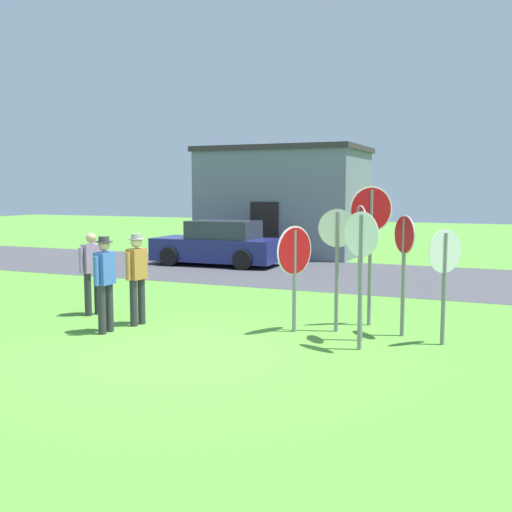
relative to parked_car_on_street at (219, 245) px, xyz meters
The scene contains 14 objects.
ground_plane 11.36m from the parked_car_on_street, 66.46° to the right, with size 80.00×80.00×0.00m, color #518E33.
street_asphalt 4.64m from the parked_car_on_street, ahead, with size 60.00×6.40×0.01m, color #424247.
building_background 4.58m from the parked_car_on_street, 80.18° to the left, with size 6.25×4.23×4.19m.
parked_car_on_street is the anchor object (origin of this frame).
stop_sign_far_back 10.91m from the parked_car_on_street, 50.77° to the right, with size 0.35×0.54×2.30m.
stop_sign_center_cluster 9.93m from the parked_car_on_street, 46.67° to the right, with size 0.69×0.54×2.63m.
stop_sign_low_front 10.84m from the parked_car_on_street, 46.13° to the right, with size 0.44×0.54×2.13m.
stop_sign_leaning_left 10.17m from the parked_car_on_street, 51.33° to the right, with size 0.67×0.14×2.22m.
stop_sign_leaning_right 11.60m from the parked_car_on_street, 44.78° to the right, with size 0.46×0.58×1.93m.
stop_sign_rear_left 11.46m from the parked_car_on_street, 52.03° to the right, with size 0.63×0.37×2.22m.
stop_sign_rear_right 10.01m from the parked_car_on_street, 55.59° to the right, with size 0.36×0.82×1.92m.
person_with_sunhat 9.30m from the parked_car_on_street, 72.95° to the right, with size 0.31×0.57×1.74m.
person_in_dark_shirt 9.99m from the parked_car_on_street, 75.13° to the right, with size 0.32×0.57×1.74m.
person_holding_notes 8.57m from the parked_car_on_street, 80.93° to the right, with size 0.34×0.53×1.69m.
Camera 1 is at (4.77, -8.17, 2.58)m, focal length 43.14 mm.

